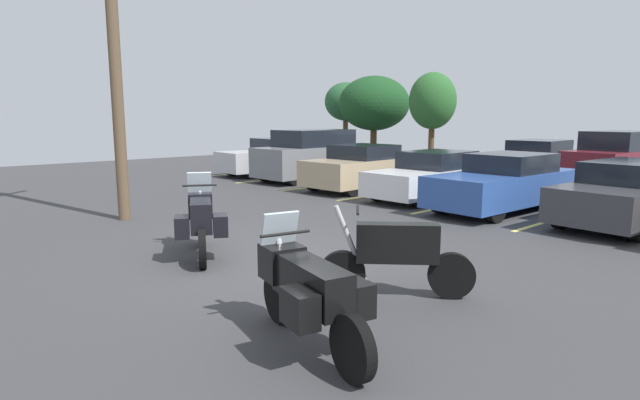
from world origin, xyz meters
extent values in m
cube|color=#38383A|center=(0.00, 0.00, -0.05)|extent=(44.00, 44.00, 0.10)
cylinder|color=black|center=(-1.34, -0.46, 0.33)|extent=(0.63, 0.41, 0.65)
cylinder|color=black|center=(0.00, -1.19, 0.33)|extent=(0.63, 0.41, 0.65)
cube|color=black|center=(-0.67, -0.82, 0.76)|extent=(1.18, 0.85, 0.52)
cylinder|color=#B2B2B7|center=(-1.23, -0.52, 0.74)|extent=(0.48, 0.30, 1.12)
cylinder|color=black|center=(-1.16, -0.56, 1.20)|extent=(0.32, 0.56, 0.04)
cube|color=black|center=(-1.25, -0.51, 0.82)|extent=(0.59, 0.59, 0.46)
cube|color=#B2C1CC|center=(-1.30, -0.49, 1.24)|extent=(0.35, 0.46, 0.39)
cube|color=black|center=(-0.52, -1.27, 0.63)|extent=(0.50, 0.42, 0.36)
cube|color=black|center=(-0.22, -0.71, 0.63)|extent=(0.50, 0.42, 0.36)
cylinder|color=black|center=(2.60, -1.59, 0.33)|extent=(0.67, 0.26, 0.66)
cylinder|color=black|center=(4.19, -1.94, 0.33)|extent=(0.67, 0.26, 0.66)
cube|color=black|center=(3.39, -1.77, 0.73)|extent=(1.27, 0.61, 0.45)
cylinder|color=#B2B2B7|center=(2.72, -1.62, 0.74)|extent=(0.51, 0.18, 1.13)
cylinder|color=black|center=(2.79, -1.64, 1.14)|extent=(0.17, 0.61, 0.04)
cube|color=black|center=(2.70, -1.61, 0.78)|extent=(0.52, 0.52, 0.40)
cube|color=#B2C1CC|center=(2.65, -1.60, 1.18)|extent=(0.25, 0.46, 0.39)
cube|color=black|center=(3.68, -2.16, 0.63)|extent=(0.48, 0.33, 0.36)
cube|color=black|center=(3.82, -1.54, 0.63)|extent=(0.48, 0.33, 0.36)
cylinder|color=black|center=(2.46, -0.38, 0.32)|extent=(0.54, 0.53, 0.64)
cylinder|color=black|center=(3.52, 0.65, 0.32)|extent=(0.54, 0.53, 0.64)
cube|color=black|center=(2.99, 0.13, 0.77)|extent=(0.98, 0.96, 0.54)
cylinder|color=#B2B2B7|center=(2.54, -0.30, 0.73)|extent=(0.41, 0.40, 1.11)
cylinder|color=black|center=(2.60, -0.25, 1.22)|extent=(0.46, 0.47, 0.04)
cube|color=#EAE066|center=(-11.69, 7.75, 0.00)|extent=(0.12, 5.19, 0.01)
cube|color=#EAE066|center=(-8.94, 7.75, 0.00)|extent=(0.12, 5.19, 0.01)
cube|color=#EAE066|center=(-6.20, 7.75, 0.00)|extent=(0.12, 5.19, 0.01)
cube|color=#EAE066|center=(-3.45, 7.75, 0.00)|extent=(0.12, 5.19, 0.01)
cube|color=#EAE066|center=(-0.70, 7.75, 0.00)|extent=(0.12, 5.19, 0.01)
cube|color=#EAE066|center=(2.04, 7.75, 0.00)|extent=(0.12, 5.19, 0.01)
cube|color=#B7B7BC|center=(-10.41, 8.04, 0.63)|extent=(1.88, 4.90, 0.82)
cube|color=black|center=(-10.40, 8.38, 1.29)|extent=(1.67, 2.12, 0.51)
cylinder|color=black|center=(-9.70, 6.37, 0.34)|extent=(0.24, 0.68, 0.67)
cylinder|color=black|center=(-11.20, 6.41, 0.34)|extent=(0.24, 0.68, 0.67)
cylinder|color=black|center=(-9.62, 9.67, 0.34)|extent=(0.24, 0.68, 0.67)
cylinder|color=black|center=(-11.11, 9.71, 0.34)|extent=(0.24, 0.68, 0.67)
cube|color=slate|center=(-7.79, 7.72, 0.76)|extent=(2.14, 4.34, 1.10)
cube|color=black|center=(-7.81, 8.06, 1.63)|extent=(1.92, 3.02, 0.64)
cylinder|color=black|center=(-6.89, 6.32, 0.33)|extent=(0.25, 0.67, 0.66)
cylinder|color=black|center=(-8.55, 6.23, 0.33)|extent=(0.25, 0.67, 0.66)
cylinder|color=black|center=(-7.04, 9.20, 0.33)|extent=(0.25, 0.67, 0.66)
cylinder|color=black|center=(-8.70, 9.11, 0.33)|extent=(0.25, 0.67, 0.66)
cube|color=tan|center=(-4.66, 7.46, 0.64)|extent=(2.15, 4.32, 0.83)
cube|color=black|center=(-4.66, 7.56, 1.28)|extent=(1.87, 1.92, 0.46)
cylinder|color=black|center=(-3.75, 6.07, 0.34)|extent=(0.25, 0.69, 0.68)
cylinder|color=black|center=(-5.42, 5.99, 0.34)|extent=(0.25, 0.69, 0.68)
cylinder|color=black|center=(-3.89, 8.94, 0.34)|extent=(0.25, 0.69, 0.68)
cylinder|color=black|center=(-5.57, 8.85, 0.34)|extent=(0.25, 0.69, 0.68)
cube|color=white|center=(-1.92, 7.61, 0.56)|extent=(1.91, 4.61, 0.71)
cube|color=black|center=(-1.93, 7.93, 1.16)|extent=(1.69, 2.12, 0.51)
cylinder|color=black|center=(-1.12, 6.08, 0.31)|extent=(0.24, 0.63, 0.62)
cylinder|color=black|center=(-2.63, 6.03, 0.31)|extent=(0.24, 0.63, 0.62)
cylinder|color=black|center=(-1.21, 9.18, 0.31)|extent=(0.24, 0.63, 0.62)
cylinder|color=black|center=(-2.73, 9.13, 0.31)|extent=(0.24, 0.63, 0.62)
cube|color=#2D519E|center=(0.55, 7.41, 0.62)|extent=(1.96, 4.89, 0.78)
cube|color=black|center=(0.56, 7.74, 1.25)|extent=(1.73, 2.08, 0.48)
cylinder|color=black|center=(1.28, 5.75, 0.34)|extent=(0.24, 0.69, 0.69)
cylinder|color=black|center=(-0.28, 5.79, 0.34)|extent=(0.24, 0.69, 0.69)
cylinder|color=black|center=(1.37, 9.03, 0.34)|extent=(0.24, 0.69, 0.69)
cylinder|color=black|center=(-0.18, 9.08, 0.34)|extent=(0.24, 0.69, 0.69)
cube|color=#38383D|center=(3.43, 7.81, 0.60)|extent=(2.03, 4.74, 0.76)
cube|color=black|center=(3.44, 8.04, 1.21)|extent=(1.78, 2.47, 0.47)
cylinder|color=black|center=(4.13, 6.19, 0.34)|extent=(0.25, 0.68, 0.67)
cylinder|color=black|center=(2.58, 6.26, 0.34)|extent=(0.25, 0.68, 0.67)
cylinder|color=black|center=(2.73, 9.43, 0.34)|extent=(0.25, 0.68, 0.67)
cube|color=navy|center=(-1.96, 14.52, 0.63)|extent=(2.08, 4.39, 0.83)
cube|color=black|center=(-1.96, 14.68, 1.30)|extent=(1.84, 2.27, 0.51)
cylinder|color=black|center=(-1.08, 13.08, 0.33)|extent=(0.25, 0.66, 0.66)
cylinder|color=black|center=(-2.73, 13.02, 0.33)|extent=(0.25, 0.66, 0.66)
cylinder|color=black|center=(-1.19, 16.02, 0.33)|extent=(0.25, 0.66, 0.66)
cylinder|color=black|center=(-2.84, 15.96, 0.33)|extent=(0.25, 0.66, 0.66)
cube|color=maroon|center=(0.79, 14.59, 0.76)|extent=(2.21, 4.36, 1.07)
cube|color=black|center=(0.81, 14.83, 1.63)|extent=(1.91, 2.61, 0.65)
cylinder|color=black|center=(1.46, 13.09, 0.35)|extent=(0.28, 0.71, 0.70)
cylinder|color=black|center=(-0.13, 13.22, 0.35)|extent=(0.28, 0.71, 0.70)
cylinder|color=black|center=(0.11, 16.08, 0.35)|extent=(0.28, 0.71, 0.70)
cylinder|color=brown|center=(-4.89, -0.58, 4.32)|extent=(0.27, 0.27, 8.64)
cylinder|color=#4C3823|center=(-18.71, 20.52, 1.08)|extent=(0.35, 0.35, 2.16)
ellipsoid|color=#23512D|center=(-18.71, 20.52, 3.49)|extent=(2.95, 2.95, 2.66)
cylinder|color=#4C3823|center=(-9.64, 18.17, 0.89)|extent=(0.32, 0.32, 1.78)
ellipsoid|color=#285B28|center=(-9.64, 18.17, 3.30)|extent=(2.55, 2.55, 3.04)
cylinder|color=#4C3823|center=(-14.27, 18.58, 0.80)|extent=(0.40, 0.40, 1.60)
ellipsoid|color=#19421E|center=(-14.27, 18.58, 3.25)|extent=(4.32, 4.32, 3.30)
camera|label=1|loc=(7.34, -5.16, 2.46)|focal=28.82mm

